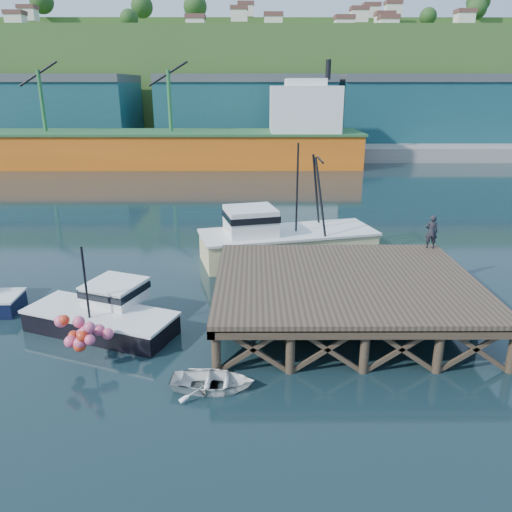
{
  "coord_description": "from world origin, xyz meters",
  "views": [
    {
      "loc": [
        1.27,
        -21.58,
        10.59
      ],
      "look_at": [
        1.36,
        2.0,
        2.49
      ],
      "focal_mm": 35.0,
      "sensor_mm": 36.0,
      "label": 1
    }
  ],
  "objects_px": {
    "boat_black": "(104,313)",
    "dinghy": "(213,381)",
    "trawler": "(284,237)",
    "dockworker": "(431,232)"
  },
  "relations": [
    {
      "from": "boat_black",
      "to": "dinghy",
      "type": "distance_m",
      "value": 7.13
    },
    {
      "from": "trawler",
      "to": "dinghy",
      "type": "distance_m",
      "value": 14.85
    },
    {
      "from": "trawler",
      "to": "dockworker",
      "type": "bearing_deg",
      "value": -42.74
    },
    {
      "from": "boat_black",
      "to": "trawler",
      "type": "bearing_deg",
      "value": 69.14
    },
    {
      "from": "trawler",
      "to": "dinghy",
      "type": "relative_size",
      "value": 3.77
    },
    {
      "from": "trawler",
      "to": "dockworker",
      "type": "distance_m",
      "value": 8.93
    },
    {
      "from": "boat_black",
      "to": "dinghy",
      "type": "height_order",
      "value": "boat_black"
    },
    {
      "from": "dinghy",
      "to": "dockworker",
      "type": "height_order",
      "value": "dockworker"
    },
    {
      "from": "boat_black",
      "to": "dinghy",
      "type": "bearing_deg",
      "value": -20.88
    },
    {
      "from": "boat_black",
      "to": "trawler",
      "type": "relative_size",
      "value": 0.63
    }
  ]
}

